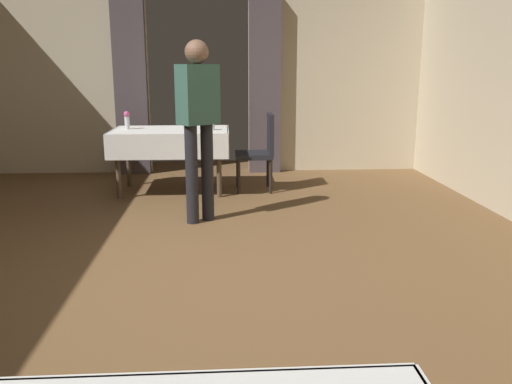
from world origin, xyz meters
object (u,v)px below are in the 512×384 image
flower_vase_mid (127,119)px  chair_mid_right (261,148)px  person_waiter_by_doorway (198,116)px  glass_mid_b (212,126)px  dining_table_mid (171,138)px

flower_vase_mid → chair_mid_right: bearing=-2.5°
chair_mid_right → person_waiter_by_doorway: (-0.68, -1.31, 0.51)m
flower_vase_mid → glass_mid_b: size_ratio=2.01×
glass_mid_b → person_waiter_by_doorway: (-0.10, -1.22, 0.22)m
flower_vase_mid → person_waiter_by_doorway: person_waiter_by_doorway is taller
flower_vase_mid → person_waiter_by_doorway: bearing=-56.8°
dining_table_mid → chair_mid_right: chair_mid_right is taller
chair_mid_right → dining_table_mid: bearing=179.4°
dining_table_mid → glass_mid_b: 0.53m
dining_table_mid → chair_mid_right: (1.07, -0.01, -0.14)m
chair_mid_right → glass_mid_b: chair_mid_right is taller
glass_mid_b → flower_vase_mid: bearing=171.0°
chair_mid_right → glass_mid_b: (-0.58, -0.09, 0.29)m
chair_mid_right → person_waiter_by_doorway: size_ratio=0.54×
dining_table_mid → flower_vase_mid: (-0.51, 0.06, 0.21)m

